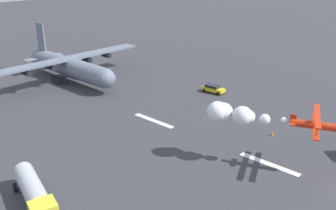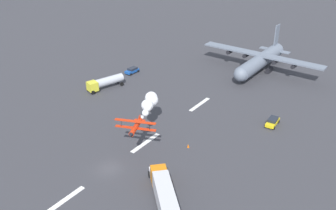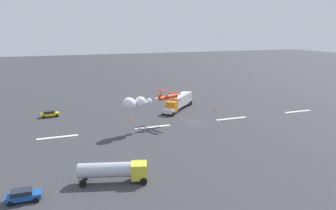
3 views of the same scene
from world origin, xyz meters
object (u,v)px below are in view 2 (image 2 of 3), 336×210
Objects in this scene: traffic_cone_far at (188,146)px; airport_staff_sedan at (132,70)px; cargo_transport_plane at (259,61)px; fuel_tanker_truck at (105,82)px; followme_car_yellow at (273,121)px; semi_truck_orange at (165,196)px; stunt_biplane_red at (149,104)px.

airport_staff_sedan is at bearing 56.27° from traffic_cone_far.
traffic_cone_far is (-42.50, -4.55, -2.95)m from cargo_transport_plane.
fuel_tanker_truck is 13.12× the size of traffic_cone_far.
followme_car_yellow is 1.05× the size of airport_staff_sedan.
traffic_cone_far is (-10.03, -31.42, -1.37)m from fuel_tanker_truck.
semi_truck_orange reaches higher than fuel_tanker_truck.
stunt_biplane_red is 1.15× the size of semi_truck_orange.
stunt_biplane_red is 26.28m from followme_car_yellow.
fuel_tanker_truck is 2.33× the size of airport_staff_sedan.
fuel_tanker_truck is 33.01m from traffic_cone_far.
traffic_cone_far is at bearing -173.89° from cargo_transport_plane.
traffic_cone_far is at bearing -90.59° from stunt_biplane_red.
traffic_cone_far is at bearing -123.73° from airport_staff_sedan.
traffic_cone_far is at bearing 20.68° from semi_truck_orange.
followme_car_yellow and airport_staff_sedan have the same top height.
semi_truck_orange is at bearing -169.85° from cargo_transport_plane.
stunt_biplane_red reaches higher than semi_truck_orange.
stunt_biplane_red reaches higher than followme_car_yellow.
followme_car_yellow is 5.91× the size of traffic_cone_far.
cargo_transport_plane is 2.71× the size of semi_truck_orange.
stunt_biplane_red is at bearing 44.53° from semi_truck_orange.
followme_car_yellow is (32.70, -3.87, -1.32)m from semi_truck_orange.
semi_truck_orange reaches higher than traffic_cone_far.
cargo_transport_plane reaches higher than followme_car_yellow.
cargo_transport_plane is at bearing 10.15° from semi_truck_orange.
cargo_transport_plane reaches higher than traffic_cone_far.
cargo_transport_plane is 58.84m from semi_truck_orange.
followme_car_yellow is at bearing -150.56° from cargo_transport_plane.
cargo_transport_plane reaches higher than airport_staff_sedan.
cargo_transport_plane is 42.85m from traffic_cone_far.
semi_truck_orange is 16.94× the size of traffic_cone_far.
semi_truck_orange reaches higher than airport_staff_sedan.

